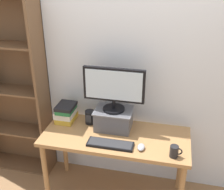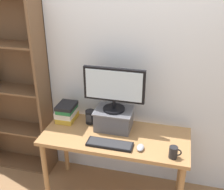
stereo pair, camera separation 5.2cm
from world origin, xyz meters
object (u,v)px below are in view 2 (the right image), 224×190
object	(u,v)px
desk	(115,143)
bookshelf_unit	(9,87)
book_stack	(67,112)
coffee_mug	(174,152)
computer_monitor	(114,88)
desk_speaker	(90,117)
keyboard	(110,144)
computer_mouse	(140,148)
riser_box	(114,118)

from	to	relation	value
desk	bookshelf_unit	size ratio (longest dim) A/B	0.70
book_stack	coffee_mug	distance (m)	1.15
computer_monitor	book_stack	bearing A→B (deg)	177.19
desk	bookshelf_unit	world-z (taller)	bookshelf_unit
bookshelf_unit	computer_monitor	distance (m)	1.22
computer_monitor	desk_speaker	size ratio (longest dim) A/B	4.18
keyboard	computer_mouse	world-z (taller)	computer_mouse
computer_monitor	desk_speaker	xyz separation A→B (m)	(-0.25, 0.03, -0.36)
bookshelf_unit	computer_monitor	size ratio (longest dim) A/B	3.43
desk_speaker	book_stack	bearing A→B (deg)	-179.20
riser_box	desk_speaker	bearing A→B (deg)	173.92
desk	computer_monitor	xyz separation A→B (m)	(-0.05, 0.13, 0.52)
book_stack	coffee_mug	bearing A→B (deg)	-17.96
book_stack	desk	bearing A→B (deg)	-15.35
desk	computer_mouse	bearing A→B (deg)	-31.41
riser_box	keyboard	size ratio (longest dim) A/B	0.88
desk_speaker	desk	bearing A→B (deg)	-27.41
book_stack	desk_speaker	size ratio (longest dim) A/B	1.75
desk	coffee_mug	world-z (taller)	coffee_mug
coffee_mug	book_stack	bearing A→B (deg)	162.04
bookshelf_unit	computer_monitor	bearing A→B (deg)	-6.32
bookshelf_unit	riser_box	world-z (taller)	bookshelf_unit
riser_box	desk	bearing A→B (deg)	-70.00
riser_box	coffee_mug	xyz separation A→B (m)	(0.59, -0.33, -0.05)
desk	computer_monitor	distance (m)	0.54
desk	keyboard	world-z (taller)	keyboard
coffee_mug	desk	bearing A→B (deg)	159.49
bookshelf_unit	riser_box	distance (m)	1.22
desk	riser_box	distance (m)	0.24
coffee_mug	bookshelf_unit	bearing A→B (deg)	165.52
bookshelf_unit	desk	bearing A→B (deg)	-11.73
desk	book_stack	size ratio (longest dim) A/B	5.74
coffee_mug	desk_speaker	bearing A→B (deg)	156.97
riser_box	computer_mouse	world-z (taller)	riser_box
computer_monitor	coffee_mug	bearing A→B (deg)	-29.17
desk	desk_speaker	bearing A→B (deg)	152.59
riser_box	desk_speaker	size ratio (longest dim) A/B	2.63
riser_box	coffee_mug	distance (m)	0.68
computer_monitor	computer_mouse	world-z (taller)	computer_monitor
bookshelf_unit	book_stack	distance (m)	0.72
keyboard	computer_monitor	bearing A→B (deg)	96.71
desk	coffee_mug	bearing A→B (deg)	-20.51
bookshelf_unit	desk_speaker	world-z (taller)	bookshelf_unit
book_stack	riser_box	bearing A→B (deg)	-2.65
computer_monitor	keyboard	xyz separation A→B (m)	(0.03, -0.29, -0.42)
computer_mouse	desk_speaker	size ratio (longest dim) A/B	0.76
computer_mouse	book_stack	size ratio (longest dim) A/B	0.43
riser_box	book_stack	size ratio (longest dim) A/B	1.50
keyboard	coffee_mug	world-z (taller)	coffee_mug
bookshelf_unit	coffee_mug	distance (m)	1.86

